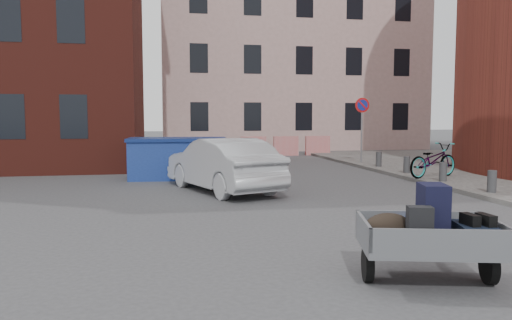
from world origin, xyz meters
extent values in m
plane|color=#38383A|center=(0.00, 0.00, 0.00)|extent=(120.00, 120.00, 0.00)
cube|color=tan|center=(6.00, 22.00, 7.00)|extent=(16.00, 8.00, 14.00)
cylinder|color=gray|center=(6.00, 9.50, 1.42)|extent=(0.07, 0.07, 2.60)
cylinder|color=red|center=(6.00, 9.48, 2.47)|extent=(0.60, 0.03, 0.60)
cylinder|color=navy|center=(6.00, 9.46, 2.47)|extent=(0.44, 0.03, 0.44)
cylinder|color=#3A3A3D|center=(6.00, 1.20, 0.40)|extent=(0.22, 0.22, 0.55)
cylinder|color=#3A3A3D|center=(6.00, 3.40, 0.40)|extent=(0.22, 0.22, 0.55)
cylinder|color=#3A3A3D|center=(6.00, 5.60, 0.40)|extent=(0.22, 0.22, 0.55)
cylinder|color=#3A3A3D|center=(6.00, 7.80, 0.40)|extent=(0.22, 0.22, 0.55)
cube|color=red|center=(2.50, 15.00, 0.50)|extent=(1.30, 0.18, 1.00)
cube|color=red|center=(4.20, 15.00, 0.50)|extent=(1.30, 0.18, 1.00)
cube|color=red|center=(5.90, 15.00, 0.50)|extent=(1.30, 0.18, 1.00)
cylinder|color=black|center=(0.36, -4.24, 0.22)|extent=(0.21, 0.45, 0.44)
cylinder|color=black|center=(1.76, -4.60, 0.22)|extent=(0.21, 0.45, 0.44)
cube|color=slate|center=(1.06, -4.42, 0.46)|extent=(1.82, 1.46, 0.08)
cube|color=slate|center=(0.30, -4.23, 0.64)|extent=(0.31, 1.08, 0.28)
cube|color=slate|center=(1.82, -4.62, 0.64)|extent=(0.31, 1.08, 0.28)
cube|color=slate|center=(1.19, -3.91, 0.64)|extent=(1.56, 0.44, 0.28)
cube|color=slate|center=(0.93, -4.94, 0.64)|extent=(1.56, 0.44, 0.28)
cube|color=slate|center=(1.28, -3.55, 0.40)|extent=(0.25, 0.70, 0.06)
cube|color=black|center=(1.12, -4.39, 0.85)|extent=(0.40, 0.51, 0.70)
cube|color=black|center=(1.52, -4.64, 0.62)|extent=(0.54, 0.68, 0.25)
ellipsoid|color=black|center=(0.56, -4.35, 0.68)|extent=(0.67, 0.50, 0.36)
cube|color=black|center=(0.82, -4.62, 0.74)|extent=(0.32, 0.24, 0.48)
ellipsoid|color=#1631A9|center=(1.10, -4.07, 0.62)|extent=(0.42, 0.38, 0.24)
cube|color=black|center=(1.43, -4.67, 0.81)|extent=(0.11, 0.27, 0.13)
cube|color=black|center=(1.60, -4.72, 0.81)|extent=(0.11, 0.27, 0.13)
cube|color=navy|center=(-1.58, 6.50, 0.61)|extent=(3.13, 1.71, 1.22)
cube|color=navy|center=(-1.58, 6.50, 1.27)|extent=(3.24, 1.81, 0.10)
imported|color=#AEB1B6|center=(-0.49, 3.46, 0.72)|extent=(2.91, 4.60, 1.43)
imported|color=black|center=(6.20, 4.32, 0.65)|extent=(2.15, 1.38, 1.07)
camera|label=1|loc=(-2.08, -9.82, 2.01)|focal=35.00mm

